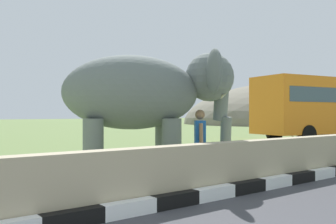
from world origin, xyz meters
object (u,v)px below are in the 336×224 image
(bus_orange, at_px, (329,105))
(cow_near, at_px, (300,125))
(elephant, at_px, (147,95))
(person_handler, at_px, (200,141))

(bus_orange, bearing_deg, cow_near, 107.59)
(elephant, height_order, bus_orange, bus_orange)
(bus_orange, distance_m, cow_near, 2.01)
(elephant, relative_size, cow_near, 2.09)
(elephant, xyz_separation_m, cow_near, (14.80, 5.59, -1.12))
(person_handler, bearing_deg, cow_near, 24.33)
(person_handler, distance_m, bus_orange, 14.99)
(cow_near, bearing_deg, elephant, -159.32)
(cow_near, bearing_deg, person_handler, -155.67)
(cow_near, bearing_deg, bus_orange, -72.41)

